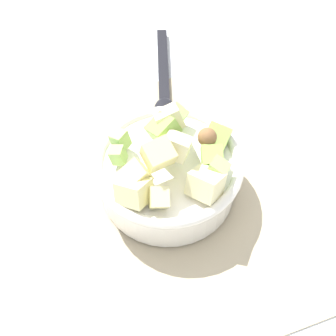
# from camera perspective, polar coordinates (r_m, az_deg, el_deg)

# --- Properties ---
(ground_plane) EXTENTS (2.40, 2.40, 0.00)m
(ground_plane) POSITION_cam_1_polar(r_m,az_deg,el_deg) (0.70, 1.42, -3.18)
(ground_plane) COLOR silver
(placemat) EXTENTS (0.47, 0.33, 0.01)m
(placemat) POSITION_cam_1_polar(r_m,az_deg,el_deg) (0.69, 1.42, -3.05)
(placemat) COLOR tan
(placemat) RESTS_ON ground_plane
(salad_bowl) EXTENTS (0.21, 0.21, 0.13)m
(salad_bowl) POSITION_cam_1_polar(r_m,az_deg,el_deg) (0.66, 0.07, -0.41)
(salad_bowl) COLOR white
(salad_bowl) RESTS_ON placemat
(serving_spoon) EXTENTS (0.24, 0.10, 0.01)m
(serving_spoon) POSITION_cam_1_polar(r_m,az_deg,el_deg) (0.82, -0.47, 9.49)
(serving_spoon) COLOR black
(serving_spoon) RESTS_ON placemat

